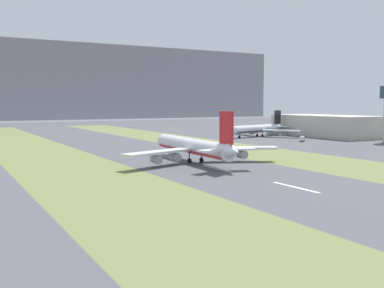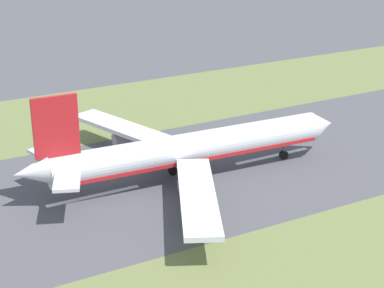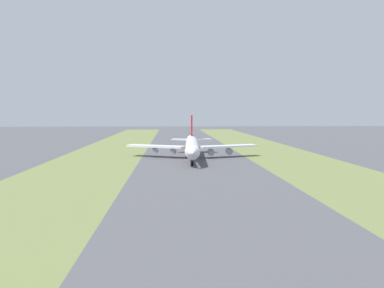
% 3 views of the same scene
% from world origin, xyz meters
% --- Properties ---
extents(ground_plane, '(800.00, 800.00, 0.00)m').
position_xyz_m(ground_plane, '(0.00, 0.00, 0.00)').
color(ground_plane, '#4C4C51').
extents(grass_median_west, '(40.00, 600.00, 0.01)m').
position_xyz_m(grass_median_west, '(-45.00, 0.00, 0.00)').
color(grass_median_west, olive).
rests_on(grass_median_west, ground).
extents(grass_median_east, '(40.00, 600.00, 0.01)m').
position_xyz_m(grass_median_east, '(45.00, 0.00, 0.00)').
color(grass_median_east, olive).
rests_on(grass_median_east, ground).
extents(centreline_dash_near, '(1.20, 18.00, 0.01)m').
position_xyz_m(centreline_dash_near, '(0.00, -61.08, 0.01)').
color(centreline_dash_near, silver).
rests_on(centreline_dash_near, ground).
extents(centreline_dash_mid, '(1.20, 18.00, 0.01)m').
position_xyz_m(centreline_dash_mid, '(0.00, -21.08, 0.01)').
color(centreline_dash_mid, silver).
rests_on(centreline_dash_mid, ground).
extents(centreline_dash_far, '(1.20, 18.00, 0.01)m').
position_xyz_m(centreline_dash_far, '(0.00, 18.92, 0.01)').
color(centreline_dash_far, silver).
rests_on(centreline_dash_far, ground).
extents(airplane_main_jet, '(64.05, 67.19, 20.20)m').
position_xyz_m(airplane_main_jet, '(1.18, -2.98, 6.02)').
color(airplane_main_jet, silver).
rests_on(airplane_main_jet, ground).
extents(terminal_building, '(36.00, 75.00, 14.40)m').
position_xyz_m(terminal_building, '(149.36, 72.76, 7.20)').
color(terminal_building, '#BCB7A8').
rests_on(terminal_building, ground).
extents(airplane_parked_apron, '(58.05, 54.47, 17.67)m').
position_xyz_m(airplane_parked_apron, '(105.97, 92.06, 5.27)').
color(airplane_parked_apron, silver).
rests_on(airplane_parked_apron, ground).
extents(service_truck, '(5.88, 5.71, 3.10)m').
position_xyz_m(service_truck, '(104.14, 47.78, 1.67)').
color(service_truck, '#1E51B2').
rests_on(service_truck, ground).
extents(mountain_ridge, '(800.00, 120.00, 105.33)m').
position_xyz_m(mountain_ridge, '(0.00, 520.00, 52.67)').
color(mountain_ridge, gray).
rests_on(mountain_ridge, ground).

